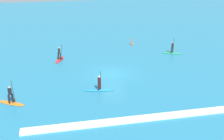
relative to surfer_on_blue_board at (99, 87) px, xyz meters
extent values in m
plane|color=teal|center=(2.20, 4.16, -0.38)|extent=(120.00, 120.00, 0.00)
ellipsoid|color=#1E8CD1|center=(0.00, -0.01, -0.33)|extent=(3.21, 1.14, 0.10)
cylinder|color=#381414|center=(-0.11, -0.13, 0.11)|extent=(0.19, 0.19, 0.79)
cylinder|color=#381414|center=(0.10, 0.12, 0.11)|extent=(0.19, 0.19, 0.79)
cylinder|color=#381414|center=(0.00, -0.01, 0.79)|extent=(0.38, 0.38, 0.57)
sphere|color=beige|center=(0.00, -0.01, 1.19)|extent=(0.26, 0.26, 0.23)
cylinder|color=black|center=(0.19, 0.23, 0.73)|extent=(0.09, 0.28, 2.03)
cube|color=black|center=(0.19, 0.23, -0.22)|extent=(0.09, 0.21, 0.32)
ellipsoid|color=red|center=(-3.75, 10.36, -0.34)|extent=(1.65, 2.90, 0.10)
cylinder|color=black|center=(-3.61, 10.19, 0.15)|extent=(0.26, 0.26, 0.87)
cylinder|color=black|center=(-3.89, 10.54, 0.15)|extent=(0.26, 0.26, 0.87)
cylinder|color=black|center=(-3.75, 10.36, 0.91)|extent=(0.39, 0.39, 0.65)
sphere|color=tan|center=(-3.75, 10.36, 1.34)|extent=(0.27, 0.27, 0.21)
cylinder|color=black|center=(-3.46, 10.42, 0.75)|extent=(0.30, 0.15, 2.06)
cube|color=black|center=(-3.46, 10.42, -0.23)|extent=(0.21, 0.13, 0.32)
ellipsoid|color=#23B266|center=(12.23, 9.91, -0.33)|extent=(2.78, 1.68, 0.11)
cylinder|color=black|center=(12.08, 9.80, 0.11)|extent=(0.21, 0.21, 0.77)
cylinder|color=black|center=(12.38, 10.02, 0.11)|extent=(0.21, 0.21, 0.77)
cylinder|color=black|center=(12.23, 9.91, 0.80)|extent=(0.38, 0.38, 0.61)
sphere|color=#A37556|center=(12.23, 9.91, 1.21)|extent=(0.27, 0.27, 0.21)
cylinder|color=black|center=(12.47, 10.07, 0.81)|extent=(0.16, 0.28, 2.16)
cube|color=black|center=(12.47, 10.07, -0.22)|extent=(0.14, 0.21, 0.32)
ellipsoid|color=orange|center=(-8.75, -1.12, -0.35)|extent=(2.83, 2.07, 0.08)
cylinder|color=black|center=(-8.90, -1.20, 0.14)|extent=(0.27, 0.27, 0.89)
cylinder|color=black|center=(-8.59, -1.04, 0.14)|extent=(0.27, 0.27, 0.89)
cylinder|color=black|center=(-8.75, -1.12, 0.90)|extent=(0.47, 0.47, 0.64)
sphere|color=tan|center=(-8.75, -1.12, 1.32)|extent=(0.28, 0.28, 0.20)
cylinder|color=black|center=(-8.48, -0.96, 0.84)|extent=(0.16, 0.22, 2.29)
cube|color=black|center=(-8.48, -0.96, -0.25)|extent=(0.16, 0.20, 0.32)
sphere|color=#E55119|center=(7.72, 15.28, -0.28)|extent=(0.40, 0.40, 0.40)
cylinder|color=#E55119|center=(7.72, 15.28, 0.14)|extent=(0.14, 0.14, 1.06)
cube|color=white|center=(2.20, -6.42, -0.29)|extent=(19.46, 0.90, 0.18)
camera|label=1|loc=(-4.25, -26.98, 12.89)|focal=46.18mm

